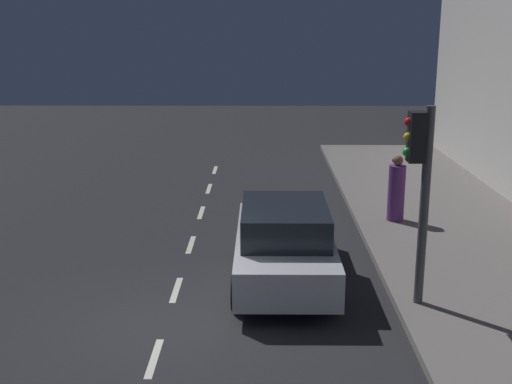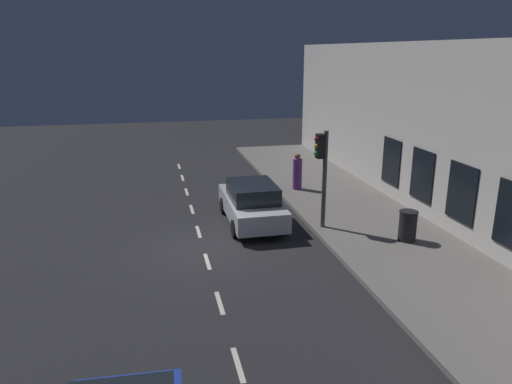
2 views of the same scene
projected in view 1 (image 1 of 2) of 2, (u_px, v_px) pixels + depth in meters
ground_plane at (164, 328)px, 10.79m from camera, size 60.00×60.00×0.00m
lane_centre_line at (154, 358)px, 9.82m from camera, size 0.12×27.20×0.01m
traffic_light at (420, 174)px, 10.86m from camera, size 0.50×0.32×3.47m
parked_car_1 at (284, 243)px, 12.58m from camera, size 1.95×4.33×1.58m
pedestrian_0 at (396, 191)px, 16.03m from camera, size 0.49×0.49×1.65m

